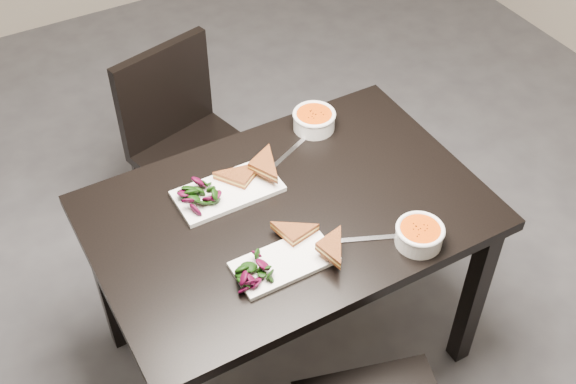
# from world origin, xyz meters

# --- Properties ---
(ground) EXTENTS (5.00, 5.00, 0.00)m
(ground) POSITION_xyz_m (0.00, 0.00, 0.00)
(ground) COLOR #47474C
(ground) RESTS_ON ground
(table) EXTENTS (1.20, 0.80, 0.75)m
(table) POSITION_xyz_m (0.07, -0.22, 0.65)
(table) COLOR black
(table) RESTS_ON ground
(chair_far) EXTENTS (0.51, 0.51, 0.85)m
(chair_far) POSITION_xyz_m (0.04, 0.55, 0.48)
(chair_far) COLOR black
(chair_far) RESTS_ON ground
(plate_near) EXTENTS (0.29, 0.15, 0.01)m
(plate_near) POSITION_xyz_m (-0.05, -0.41, 0.76)
(plate_near) COLOR white
(plate_near) RESTS_ON table
(sandwich_near) EXTENTS (0.17, 0.14, 0.05)m
(sandwich_near) POSITION_xyz_m (0.02, -0.39, 0.79)
(sandwich_near) COLOR brown
(sandwich_near) RESTS_ON plate_near
(salad_near) EXTENTS (0.09, 0.08, 0.04)m
(salad_near) POSITION_xyz_m (-0.15, -0.41, 0.78)
(salad_near) COLOR black
(salad_near) RESTS_ON plate_near
(soup_bowl_near) EXTENTS (0.14, 0.14, 0.06)m
(soup_bowl_near) POSITION_xyz_m (0.33, -0.53, 0.79)
(soup_bowl_near) COLOR white
(soup_bowl_near) RESTS_ON table
(cutlery_near) EXTENTS (0.17, 0.09, 0.00)m
(cutlery_near) POSITION_xyz_m (0.21, -0.44, 0.75)
(cutlery_near) COLOR silver
(cutlery_near) RESTS_ON table
(plate_far) EXTENTS (0.33, 0.17, 0.02)m
(plate_far) POSITION_xyz_m (-0.06, -0.07, 0.76)
(plate_far) COLOR white
(plate_far) RESTS_ON table
(sandwich_far) EXTENTS (0.21, 0.20, 0.05)m
(sandwich_far) POSITION_xyz_m (0.01, -0.08, 0.79)
(sandwich_far) COLOR brown
(sandwich_far) RESTS_ON plate_far
(salad_far) EXTENTS (0.10, 0.09, 0.05)m
(salad_far) POSITION_xyz_m (-0.16, -0.07, 0.79)
(salad_far) COLOR black
(salad_far) RESTS_ON plate_far
(soup_bowl_far) EXTENTS (0.15, 0.15, 0.07)m
(soup_bowl_far) POSITION_xyz_m (0.34, 0.08, 0.79)
(soup_bowl_far) COLOR white
(soup_bowl_far) RESTS_ON table
(cutlery_far) EXTENTS (0.17, 0.09, 0.00)m
(cutlery_far) POSITION_xyz_m (0.20, 0.00, 0.75)
(cutlery_far) COLOR silver
(cutlery_far) RESTS_ON table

